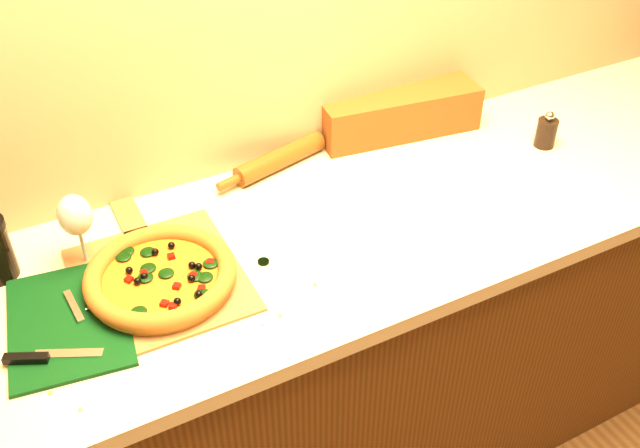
{
  "coord_description": "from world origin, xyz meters",
  "views": [
    {
      "loc": [
        -0.67,
        0.27,
        1.94
      ],
      "look_at": [
        -0.09,
        1.38,
        0.96
      ],
      "focal_mm": 40.0,
      "sensor_mm": 36.0,
      "label": 1
    }
  ],
  "objects_px": {
    "cutting_board": "(68,322)",
    "wine_glass": "(75,217)",
    "pizza": "(161,276)",
    "pepper_grinder": "(546,132)",
    "rolling_pin": "(280,158)",
    "pizza_peel": "(157,275)"
  },
  "relations": [
    {
      "from": "pepper_grinder",
      "to": "pizza_peel",
      "type": "bearing_deg",
      "value": -178.85
    },
    {
      "from": "pizza_peel",
      "to": "rolling_pin",
      "type": "bearing_deg",
      "value": 32.94
    },
    {
      "from": "rolling_pin",
      "to": "pizza",
      "type": "bearing_deg",
      "value": -144.51
    },
    {
      "from": "rolling_pin",
      "to": "pizza_peel",
      "type": "bearing_deg",
      "value": -147.85
    },
    {
      "from": "wine_glass",
      "to": "cutting_board",
      "type": "bearing_deg",
      "value": -114.98
    },
    {
      "from": "cutting_board",
      "to": "pizza",
      "type": "bearing_deg",
      "value": 13.13
    },
    {
      "from": "cutting_board",
      "to": "pepper_grinder",
      "type": "distance_m",
      "value": 1.31
    },
    {
      "from": "pepper_grinder",
      "to": "rolling_pin",
      "type": "distance_m",
      "value": 0.73
    },
    {
      "from": "pepper_grinder",
      "to": "wine_glass",
      "type": "relative_size",
      "value": 0.59
    },
    {
      "from": "pizza",
      "to": "wine_glass",
      "type": "bearing_deg",
      "value": 129.37
    },
    {
      "from": "pepper_grinder",
      "to": "wine_glass",
      "type": "distance_m",
      "value": 1.24
    },
    {
      "from": "pepper_grinder",
      "to": "rolling_pin",
      "type": "bearing_deg",
      "value": 160.72
    },
    {
      "from": "pizza_peel",
      "to": "pepper_grinder",
      "type": "xyz_separation_m",
      "value": [
        1.11,
        0.02,
        0.04
      ]
    },
    {
      "from": "cutting_board",
      "to": "wine_glass",
      "type": "distance_m",
      "value": 0.22
    },
    {
      "from": "pepper_grinder",
      "to": "wine_glass",
      "type": "xyz_separation_m",
      "value": [
        -1.23,
        0.09,
        0.08
      ]
    },
    {
      "from": "pizza",
      "to": "rolling_pin",
      "type": "distance_m",
      "value": 0.51
    },
    {
      "from": "pizza",
      "to": "rolling_pin",
      "type": "xyz_separation_m",
      "value": [
        0.42,
        0.3,
        -0.0
      ]
    },
    {
      "from": "pepper_grinder",
      "to": "cutting_board",
      "type": "bearing_deg",
      "value": -176.66
    },
    {
      "from": "pizza",
      "to": "wine_glass",
      "type": "height_order",
      "value": "wine_glass"
    },
    {
      "from": "rolling_pin",
      "to": "pepper_grinder",
      "type": "bearing_deg",
      "value": -19.28
    },
    {
      "from": "pizza",
      "to": "wine_glass",
      "type": "relative_size",
      "value": 1.78
    },
    {
      "from": "pizza",
      "to": "pepper_grinder",
      "type": "bearing_deg",
      "value": 2.98
    }
  ]
}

